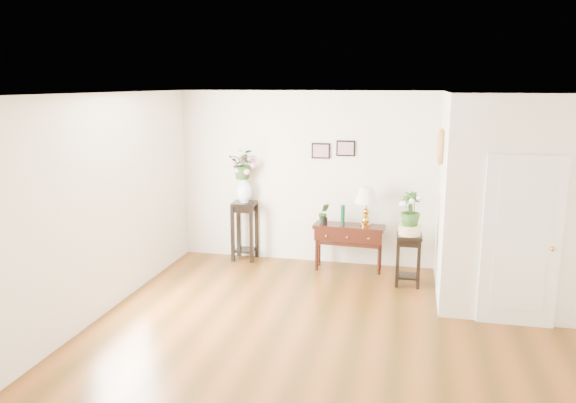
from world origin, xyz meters
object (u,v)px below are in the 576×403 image
(plant_stand_a, at_px, (245,231))
(plant_stand_b, at_px, (408,260))
(table_lamp, at_px, (366,204))
(console_table, at_px, (348,247))

(plant_stand_a, distance_m, plant_stand_b, 2.77)
(table_lamp, distance_m, plant_stand_b, 1.09)
(plant_stand_b, bearing_deg, console_table, 152.12)
(console_table, bearing_deg, table_lamp, 3.18)
(table_lamp, distance_m, plant_stand_a, 2.11)
(plant_stand_a, bearing_deg, table_lamp, -4.69)
(table_lamp, relative_size, plant_stand_b, 0.82)
(table_lamp, height_order, plant_stand_a, table_lamp)
(table_lamp, xyz_separation_m, plant_stand_a, (-2.02, 0.17, -0.59))
(console_table, height_order, table_lamp, table_lamp)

